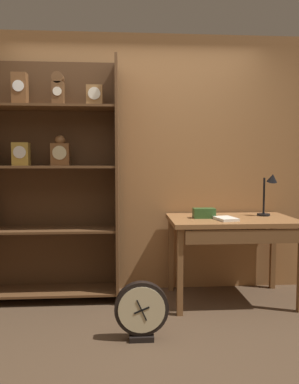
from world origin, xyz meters
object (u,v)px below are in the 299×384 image
at_px(round_clock_large, 142,310).
at_px(toolbox_small, 204,213).
at_px(desk_lamp, 269,190).
at_px(bookshelf, 38,176).
at_px(open_repair_manual, 226,219).
at_px(workbench, 232,228).

bearing_deg(round_clock_large, toolbox_small, 50.26).
bearing_deg(desk_lamp, toolbox_small, -173.01).
bearing_deg(bookshelf, desk_lamp, -1.87).
xyz_separation_m(desk_lamp, toolbox_small, (-0.65, -0.08, -0.21)).
relative_size(bookshelf, toolbox_small, 11.22).
xyz_separation_m(bookshelf, open_repair_manual, (1.72, -0.29, -0.38)).
bearing_deg(open_repair_manual, round_clock_large, -154.92).
distance_m(workbench, desk_lamp, 0.53).
bearing_deg(round_clock_large, bookshelf, 135.93).
bearing_deg(bookshelf, open_repair_manual, -9.61).
relative_size(workbench, toolbox_small, 5.77).
distance_m(toolbox_small, open_repair_manual, 0.22).
distance_m(desk_lamp, round_clock_large, 1.73).
height_order(desk_lamp, toolbox_small, desk_lamp).
height_order(bookshelf, desk_lamp, bookshelf).
bearing_deg(open_repair_manual, desk_lamp, 12.02).
height_order(desk_lamp, open_repair_manual, desk_lamp).
bearing_deg(open_repair_manual, bookshelf, 157.89).
distance_m(bookshelf, open_repair_manual, 1.79).
bearing_deg(toolbox_small, desk_lamp, 6.99).
bearing_deg(toolbox_small, workbench, -7.96).
bearing_deg(workbench, round_clock_large, -141.16).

